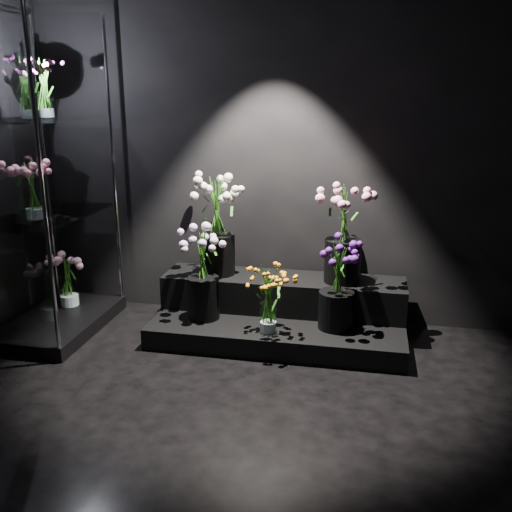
# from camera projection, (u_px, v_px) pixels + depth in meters

# --- Properties ---
(floor) EXTENTS (4.00, 4.00, 0.00)m
(floor) POSITION_uv_depth(u_px,v_px,m) (216.00, 457.00, 2.95)
(floor) COLOR black
(floor) RESTS_ON ground
(wall_back) EXTENTS (4.00, 0.00, 4.00)m
(wall_back) POSITION_uv_depth(u_px,v_px,m) (281.00, 147.00, 4.43)
(wall_back) COLOR black
(wall_back) RESTS_ON floor
(display_riser) EXTENTS (1.89, 0.84, 0.42)m
(display_riser) POSITION_uv_depth(u_px,v_px,m) (281.00, 312.00, 4.41)
(display_riser) COLOR black
(display_riser) RESTS_ON floor
(display_case) EXTENTS (0.65, 1.08, 2.38)m
(display_case) POSITION_uv_depth(u_px,v_px,m) (44.00, 179.00, 4.19)
(display_case) COLOR black
(display_case) RESTS_ON floor
(bouquet_orange_bells) EXTENTS (0.30, 0.30, 0.49)m
(bouquet_orange_bells) POSITION_uv_depth(u_px,v_px,m) (268.00, 298.00, 4.02)
(bouquet_orange_bells) COLOR white
(bouquet_orange_bells) RESTS_ON display_riser
(bouquet_lilac) EXTENTS (0.38, 0.38, 0.69)m
(bouquet_lilac) POSITION_uv_depth(u_px,v_px,m) (203.00, 267.00, 4.23)
(bouquet_lilac) COLOR black
(bouquet_lilac) RESTS_ON display_riser
(bouquet_purple) EXTENTS (0.37, 0.37, 0.66)m
(bouquet_purple) POSITION_uv_depth(u_px,v_px,m) (337.00, 283.00, 4.06)
(bouquet_purple) COLOR black
(bouquet_purple) RESTS_ON display_riser
(bouquet_cream_roses) EXTENTS (0.43, 0.43, 0.77)m
(bouquet_cream_roses) POSITION_uv_depth(u_px,v_px,m) (217.00, 219.00, 4.42)
(bouquet_cream_roses) COLOR black
(bouquet_cream_roses) RESTS_ON display_riser
(bouquet_pink_roses) EXTENTS (0.48, 0.48, 0.77)m
(bouquet_pink_roses) POSITION_uv_depth(u_px,v_px,m) (344.00, 226.00, 4.23)
(bouquet_pink_roses) COLOR black
(bouquet_pink_roses) RESTS_ON display_riser
(bouquet_case_pink) EXTENTS (0.37, 0.37, 0.44)m
(bouquet_case_pink) POSITION_uv_depth(u_px,v_px,m) (32.00, 187.00, 4.06)
(bouquet_case_pink) COLOR white
(bouquet_case_pink) RESTS_ON display_case
(bouquet_case_magenta) EXTENTS (0.27, 0.27, 0.40)m
(bouquet_case_magenta) POSITION_uv_depth(u_px,v_px,m) (44.00, 88.00, 4.11)
(bouquet_case_magenta) COLOR white
(bouquet_case_magenta) RESTS_ON display_case
(bouquet_case_base_pink) EXTENTS (0.32, 0.32, 0.43)m
(bouquet_case_base_pink) POSITION_uv_depth(u_px,v_px,m) (68.00, 279.00, 4.66)
(bouquet_case_base_pink) COLOR white
(bouquet_case_base_pink) RESTS_ON display_case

